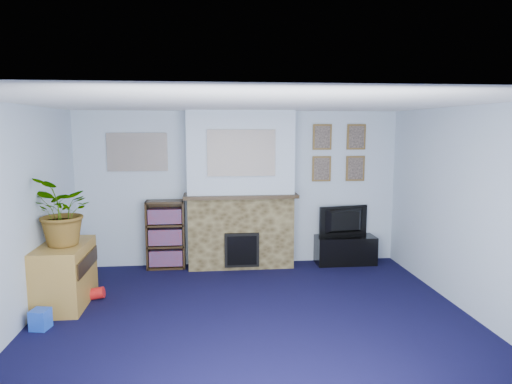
{
  "coord_description": "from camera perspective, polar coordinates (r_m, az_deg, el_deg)",
  "views": [
    {
      "loc": [
        -0.48,
        -4.82,
        2.15
      ],
      "look_at": [
        0.13,
        1.01,
        1.32
      ],
      "focal_mm": 32.0,
      "sensor_mm": 36.0,
      "label": 1
    }
  ],
  "objects": [
    {
      "name": "green_crate",
      "position": [
        6.42,
        -22.5,
        -10.79
      ],
      "size": [
        0.38,
        0.32,
        0.27
      ],
      "primitive_type": "cube",
      "rotation": [
        0.0,
        0.0,
        -0.14
      ],
      "color": "#198C26",
      "rests_on": "ground"
    },
    {
      "name": "collage_left",
      "position": [
        7.15,
        -14.61,
        4.85
      ],
      "size": [
        0.9,
        0.03,
        0.58
      ],
      "primitive_type": "cube",
      "color": "gray",
      "rests_on": "wall_back"
    },
    {
      "name": "portrait_tr",
      "position": [
        7.43,
        12.41,
        6.74
      ],
      "size": [
        0.3,
        0.03,
        0.4
      ],
      "primitive_type": "cube",
      "color": "brown",
      "rests_on": "wall_back"
    },
    {
      "name": "wall_left",
      "position": [
        5.32,
        -28.24,
        -3.2
      ],
      "size": [
        0.04,
        4.5,
        2.4
      ],
      "primitive_type": "cube",
      "color": "#ABBCCE",
      "rests_on": "ground"
    },
    {
      "name": "wall_back",
      "position": [
        7.15,
        -2.06,
        0.44
      ],
      "size": [
        5.0,
        0.04,
        2.4
      ],
      "primitive_type": "cube",
      "color": "#ABBCCE",
      "rests_on": "ground"
    },
    {
      "name": "wall_right",
      "position": [
        5.75,
        25.39,
        -2.23
      ],
      "size": [
        0.04,
        4.5,
        2.4
      ],
      "primitive_type": "cube",
      "color": "#ABBCCE",
      "rests_on": "ground"
    },
    {
      "name": "tv_stand",
      "position": [
        7.43,
        11.1,
        -7.08
      ],
      "size": [
        0.94,
        0.39,
        0.44
      ],
      "primitive_type": "cube",
      "color": "black",
      "rests_on": "ground"
    },
    {
      "name": "television",
      "position": [
        7.35,
        11.15,
        -3.63
      ],
      "size": [
        0.82,
        0.25,
        0.47
      ],
      "primitive_type": "imported",
      "rotation": [
        0.0,
        0.0,
        3.32
      ],
      "color": "black",
      "rests_on": "tv_stand"
    },
    {
      "name": "mantel_can",
      "position": [
        6.99,
        4.0,
        0.33
      ],
      "size": [
        0.06,
        0.06,
        0.12
      ],
      "primitive_type": "cylinder",
      "color": "blue",
      "rests_on": "chimney_breast"
    },
    {
      "name": "portrait_br",
      "position": [
        7.45,
        12.3,
        2.89
      ],
      "size": [
        0.3,
        0.03,
        0.4
      ],
      "primitive_type": "cube",
      "color": "brown",
      "rests_on": "wall_back"
    },
    {
      "name": "mantel_clock",
      "position": [
        6.9,
        -2.28,
        0.33
      ],
      "size": [
        0.11,
        0.07,
        0.15
      ],
      "primitive_type": "cube",
      "color": "gold",
      "rests_on": "chimney_breast"
    },
    {
      "name": "floor",
      "position": [
        5.3,
        -0.27,
        -15.85
      ],
      "size": [
        5.0,
        4.5,
        0.01
      ],
      "primitive_type": "cube",
      "color": "black",
      "rests_on": "ground"
    },
    {
      "name": "potted_plant",
      "position": [
        5.85,
        -22.9,
        -2.23
      ],
      "size": [
        0.97,
        0.98,
        0.83
      ],
      "primitive_type": "imported",
      "rotation": [
        0.0,
        0.0,
        5.37
      ],
      "color": "#26661E",
      "rests_on": "sideboard"
    },
    {
      "name": "mantel_candle",
      "position": [
        6.92,
        0.03,
        0.44
      ],
      "size": [
        0.05,
        0.05,
        0.15
      ],
      "primitive_type": "cylinder",
      "color": "#B2BFC6",
      "rests_on": "chimney_breast"
    },
    {
      "name": "wall_front",
      "position": [
        2.78,
        4.38,
        -11.93
      ],
      "size": [
        5.0,
        0.04,
        2.4
      ],
      "primitive_type": "cube",
      "color": "#ABBCCE",
      "rests_on": "ground"
    },
    {
      "name": "sideboard",
      "position": [
        6.1,
        -22.79,
        -9.74
      ],
      "size": [
        0.54,
        0.97,
        0.76
      ],
      "primitive_type": "cube",
      "color": "olive",
      "rests_on": "ground"
    },
    {
      "name": "bookshelf",
      "position": [
        7.15,
        -11.2,
        -5.4
      ],
      "size": [
        0.58,
        0.28,
        1.05
      ],
      "color": "black",
      "rests_on": "ground"
    },
    {
      "name": "toy_tube",
      "position": [
        6.23,
        -19.88,
        -11.93
      ],
      "size": [
        0.33,
        0.14,
        0.19
      ],
      "primitive_type": "cylinder",
      "rotation": [
        0.0,
        1.43,
        0.0
      ],
      "color": "red",
      "rests_on": "ground"
    },
    {
      "name": "chimney_breast",
      "position": [
        6.95,
        -1.94,
        0.09
      ],
      "size": [
        1.72,
        0.5,
        2.4
      ],
      "color": "brown",
      "rests_on": "ground"
    },
    {
      "name": "collage_main",
      "position": [
        6.68,
        -1.84,
        4.9
      ],
      "size": [
        1.0,
        0.03,
        0.68
      ],
      "primitive_type": "cube",
      "color": "gray",
      "rests_on": "chimney_breast"
    },
    {
      "name": "ceiling",
      "position": [
        4.85,
        -0.29,
        11.02
      ],
      "size": [
        5.0,
        4.5,
        0.01
      ],
      "primitive_type": "cube",
      "color": "white",
      "rests_on": "wall_back"
    },
    {
      "name": "mantel_teddy",
      "position": [
        6.89,
        -6.78,
        0.22
      ],
      "size": [
        0.13,
        0.13,
        0.13
      ],
      "primitive_type": "sphere",
      "color": "gray",
      "rests_on": "chimney_breast"
    },
    {
      "name": "toy_ball",
      "position": [
        5.67,
        -25.56,
        -14.04
      ],
      "size": [
        0.19,
        0.19,
        0.19
      ],
      "primitive_type": "sphere",
      "color": "blue",
      "rests_on": "ground"
    },
    {
      "name": "toy_block",
      "position": [
        5.58,
        -25.34,
        -14.18
      ],
      "size": [
        0.21,
        0.21,
        0.22
      ],
      "primitive_type": "cube",
      "rotation": [
        0.0,
        0.0,
        -0.2
      ],
      "color": "blue",
      "rests_on": "ground"
    },
    {
      "name": "portrait_tl",
      "position": [
        7.27,
        8.27,
        6.82
      ],
      "size": [
        0.3,
        0.03,
        0.4
      ],
      "primitive_type": "cube",
      "color": "brown",
      "rests_on": "wall_back"
    },
    {
      "name": "portrait_bl",
      "position": [
        7.3,
        8.19,
        2.89
      ],
      "size": [
        0.3,
        0.03,
        0.4
      ],
      "primitive_type": "cube",
      "color": "brown",
      "rests_on": "wall_back"
    }
  ]
}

